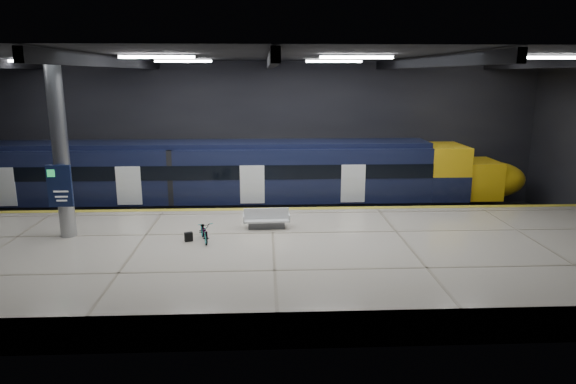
{
  "coord_description": "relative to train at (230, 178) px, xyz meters",
  "views": [
    {
      "loc": [
        -0.29,
        -20.61,
        7.31
      ],
      "look_at": [
        0.73,
        1.5,
        2.2
      ],
      "focal_mm": 32.0,
      "sensor_mm": 36.0,
      "label": 1
    }
  ],
  "objects": [
    {
      "name": "room_shell",
      "position": [
        2.11,
        -5.49,
        3.66
      ],
      "size": [
        30.1,
        16.1,
        8.05
      ],
      "color": "black",
      "rests_on": "ground"
    },
    {
      "name": "bench",
      "position": [
        1.87,
        -5.8,
        -0.66
      ],
      "size": [
        1.94,
        0.86,
        0.84
      ],
      "rotation": [
        0.0,
        0.0,
        0.04
      ],
      "color": "#595B60",
      "rests_on": "platform"
    },
    {
      "name": "ground",
      "position": [
        2.11,
        -5.5,
        -2.06
      ],
      "size": [
        30.0,
        30.0,
        0.0
      ],
      "primitive_type": "plane",
      "color": "black",
      "rests_on": "ground"
    },
    {
      "name": "rails",
      "position": [
        2.11,
        0.0,
        -1.98
      ],
      "size": [
        30.0,
        1.52,
        0.16
      ],
      "color": "gray",
      "rests_on": "ground"
    },
    {
      "name": "platform",
      "position": [
        2.11,
        -8.0,
        -1.51
      ],
      "size": [
        30.0,
        11.0,
        1.1
      ],
      "primitive_type": "cube",
      "color": "beige",
      "rests_on": "ground"
    },
    {
      "name": "bicycle",
      "position": [
        -0.49,
        -7.38,
        -0.56
      ],
      "size": [
        0.9,
        1.6,
        0.8
      ],
      "primitive_type": "imported",
      "rotation": [
        0.0,
        0.0,
        0.26
      ],
      "color": "#99999E",
      "rests_on": "platform"
    },
    {
      "name": "pannier_bag",
      "position": [
        -1.09,
        -7.38,
        -0.78
      ],
      "size": [
        0.34,
        0.27,
        0.35
      ],
      "primitive_type": "cube",
      "rotation": [
        0.0,
        0.0,
        0.36
      ],
      "color": "black",
      "rests_on": "platform"
    },
    {
      "name": "info_column",
      "position": [
        -5.89,
        -6.52,
        2.4
      ],
      "size": [
        0.9,
        0.78,
        6.9
      ],
      "color": "#9EA0A5",
      "rests_on": "platform"
    },
    {
      "name": "train",
      "position": [
        0.0,
        0.0,
        0.0
      ],
      "size": [
        29.4,
        2.84,
        3.79
      ],
      "color": "black",
      "rests_on": "ground"
    },
    {
      "name": "safety_strip",
      "position": [
        2.11,
        -2.75,
        -0.95
      ],
      "size": [
        30.0,
        0.4,
        0.01
      ],
      "primitive_type": "cube",
      "color": "gold",
      "rests_on": "platform"
    }
  ]
}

